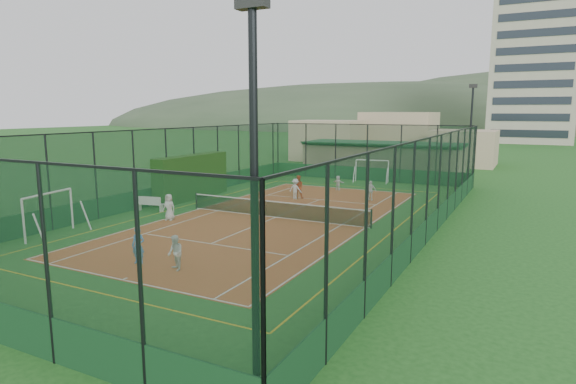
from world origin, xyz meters
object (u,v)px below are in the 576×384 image
clubhouse (383,158)px  coach (298,187)px  child_near_left (169,207)px  child_far_left (295,189)px  futsal_goal_far (372,171)px  apartment_tower (534,64)px  white_bench (150,203)px  futsal_goal_near (49,215)px  child_far_back (338,183)px  child_near_mid (138,246)px  floodlight_se (255,221)px  child_near_right (175,253)px  floodlight_ne (470,137)px  child_far_right (371,191)px

clubhouse → coach: clubhouse is taller
child_near_left → child_far_left: size_ratio=1.03×
futsal_goal_far → child_far_left: size_ratio=2.02×
clubhouse → apartment_tower: 62.64m
white_bench → futsal_goal_near: bearing=-104.0°
clubhouse → child_far_back: 11.14m
futsal_goal_far → child_near_mid: futsal_goal_far is taller
futsal_goal_far → child_far_left: (-2.21, -10.75, -0.21)m
futsal_goal_near → child_near_left: futsal_goal_near is taller
floodlight_se → child_near_mid: size_ratio=5.52×
white_bench → child_near_right: bearing=-54.2°
child_near_left → child_far_left: child_near_left is taller
child_far_left → child_near_right: bearing=101.4°
futsal_goal_near → child_far_left: futsal_goal_near is taller
clubhouse → child_near_right: (1.04, -32.12, -0.87)m
coach → futsal_goal_near: bearing=38.3°
floodlight_ne → child_far_back: bearing=-147.5°
floodlight_se → clubhouse: 39.63m
child_far_back → child_far_right: bearing=157.6°
child_far_back → coach: 4.89m
floodlight_ne → futsal_goal_far: bearing=-179.6°
child_near_mid → child_far_back: child_near_mid is taller
child_near_mid → child_far_right: 18.40m
child_near_left → coach: size_ratio=0.91×
floodlight_se → child_near_right: floodlight_se is taller
child_near_mid → futsal_goal_near: bearing=154.5°
child_far_left → child_far_back: child_far_left is taller
apartment_tower → child_near_mid: bearing=-98.0°
futsal_goal_near → child_far_right: size_ratio=2.40×
apartment_tower → child_far_left: (-13.58, -76.20, -14.26)m
child_near_left → child_far_right: child_near_left is taller
child_far_right → futsal_goal_near: bearing=55.5°
clubhouse → coach: 15.92m
futsal_goal_far → floodlight_se: bearing=-83.4°
clubhouse → child_near_left: (-5.08, -25.39, -0.81)m
coach → child_near_right: bearing=70.8°
floodlight_se → coach: (-10.16, 22.77, -3.29)m
futsal_goal_far → child_near_left: size_ratio=1.96×
white_bench → coach: bearing=41.0°
child_near_mid → futsal_goal_far: bearing=71.7°
floodlight_ne → futsal_goal_near: floodlight_ne is taller
floodlight_se → clubhouse: (-8.60, 38.60, -2.55)m
futsal_goal_near → clubhouse: bearing=-26.0°
apartment_tower → child_near_right: apartment_tower is taller
child_near_mid → child_near_right: 1.92m
floodlight_ne → child_far_left: (-10.18, -10.80, -3.39)m
child_near_right → child_near_mid: bearing=-150.3°
child_far_left → apartment_tower: bearing=-98.0°
floodlight_se → futsal_goal_near: floodlight_se is taller
child_far_left → child_far_back: (1.23, 5.10, -0.16)m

